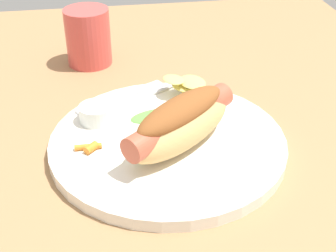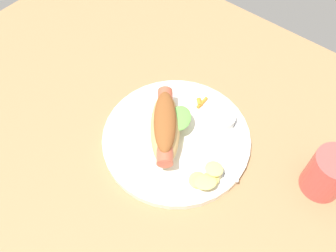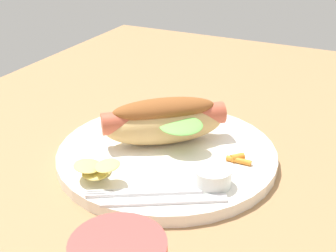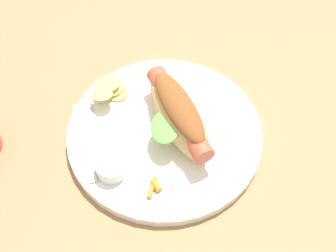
% 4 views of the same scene
% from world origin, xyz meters
% --- Properties ---
extents(ground_plane, '(1.20, 0.90, 0.02)m').
position_xyz_m(ground_plane, '(0.00, 0.00, -0.01)').
color(ground_plane, '#9E754C').
extents(plate, '(0.30, 0.30, 0.02)m').
position_xyz_m(plate, '(0.03, 0.00, 0.01)').
color(plate, white).
rests_on(plate, ground_plane).
extents(hot_dog, '(0.15, 0.17, 0.07)m').
position_xyz_m(hot_dog, '(0.02, -0.01, 0.05)').
color(hot_dog, tan).
rests_on(hot_dog, plate).
extents(sauce_ramekin, '(0.05, 0.05, 0.02)m').
position_xyz_m(sauce_ramekin, '(0.09, 0.09, 0.03)').
color(sauce_ramekin, white).
rests_on(sauce_ramekin, plate).
extents(fork, '(0.08, 0.14, 0.00)m').
position_xyz_m(fork, '(0.14, 0.03, 0.02)').
color(fork, silver).
rests_on(fork, plate).
extents(knife, '(0.08, 0.13, 0.00)m').
position_xyz_m(knife, '(0.14, 0.05, 0.02)').
color(knife, silver).
rests_on(knife, plate).
extents(chips_pile, '(0.06, 0.07, 0.03)m').
position_xyz_m(chips_pile, '(0.14, -0.05, 0.03)').
color(chips_pile, '#DBCB66').
rests_on(chips_pile, plate).
extents(carrot_garnish, '(0.02, 0.03, 0.01)m').
position_xyz_m(carrot_garnish, '(0.02, 0.10, 0.02)').
color(carrot_garnish, orange).
rests_on(carrot_garnish, plate).
extents(drinking_cup, '(0.08, 0.08, 0.10)m').
position_xyz_m(drinking_cup, '(0.31, 0.09, 0.05)').
color(drinking_cup, '#D84C47').
rests_on(drinking_cup, ground_plane).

